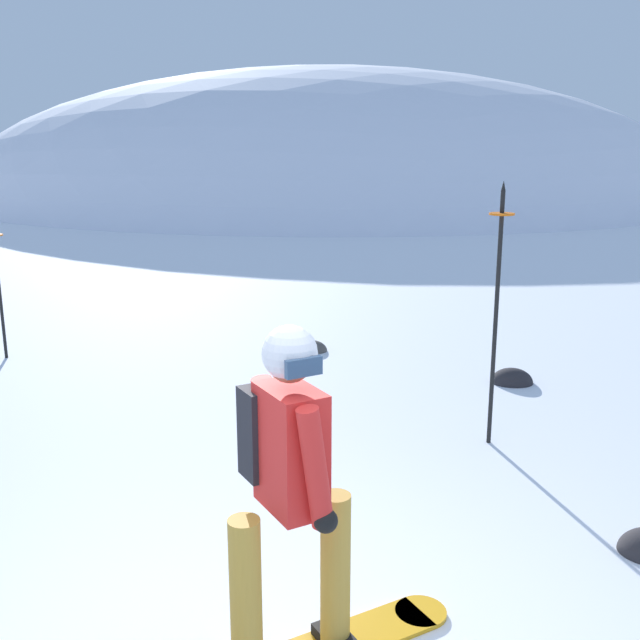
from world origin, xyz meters
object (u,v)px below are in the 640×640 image
snowboarder_main (288,490)px  piste_marker_far (497,300)px  rock_dark (512,383)px  rock_small (312,351)px

snowboarder_main → piste_marker_far: bearing=63.5°
snowboarder_main → piste_marker_far: size_ratio=0.78×
piste_marker_far → rock_dark: (0.49, 1.62, -1.24)m
rock_dark → rock_small: size_ratio=1.20×
rock_dark → rock_small: 2.44m
rock_small → snowboarder_main: bearing=-86.6°
snowboarder_main → rock_small: bearing=93.4°
rock_dark → rock_small: rock_dark is taller
snowboarder_main → piste_marker_far: (1.39, 2.79, 0.32)m
snowboarder_main → rock_dark: snowboarder_main is taller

